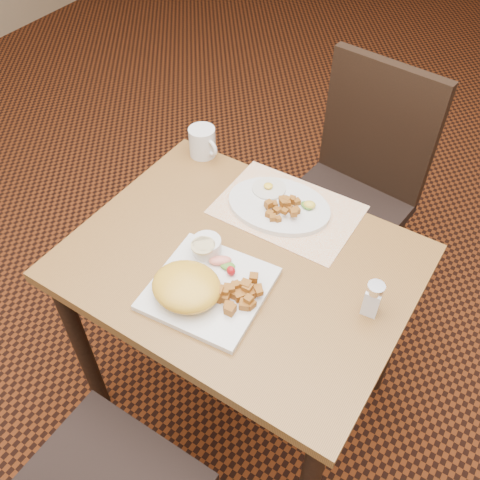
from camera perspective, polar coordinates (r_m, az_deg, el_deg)
name	(u,v)px	position (r m, az deg, el deg)	size (l,w,h in m)	color
ground	(240,393)	(2.05, 0.00, -15.98)	(8.00, 8.00, 0.00)	black
table	(240,285)	(1.51, 0.01, -4.77)	(0.90, 0.70, 0.75)	brown
chair_far	(355,183)	(2.02, 12.12, 5.94)	(0.46, 0.47, 0.97)	black
placemat	(287,210)	(1.57, 5.07, 3.25)	(0.40, 0.28, 0.00)	white
plate_square	(209,288)	(1.36, -3.32, -5.19)	(0.28, 0.28, 0.02)	silver
plate_oval	(279,206)	(1.56, 4.17, 3.66)	(0.30, 0.23, 0.02)	silver
hollandaise_mound	(186,287)	(1.32, -5.77, -4.97)	(0.18, 0.16, 0.07)	gold
ramekin	(206,246)	(1.41, -3.61, -0.64)	(0.08, 0.09, 0.04)	silver
garnish_sq	(224,264)	(1.38, -1.69, -2.57)	(0.09, 0.06, 0.03)	#387223
fried_egg	(269,188)	(1.60, 3.10, 5.55)	(0.10, 0.10, 0.02)	white
garnish_ov	(308,205)	(1.55, 7.32, 3.72)	(0.05, 0.04, 0.02)	#387223
salt_shaker	(373,298)	(1.32, 14.00, -6.04)	(0.05, 0.05, 0.10)	white
coffee_mug	(203,142)	(1.74, -4.00, 10.38)	(0.11, 0.09, 0.10)	silver
home_fries_sq	(237,293)	(1.32, -0.28, -5.69)	(0.11, 0.13, 0.04)	#A8621B
home_fries_ov	(283,207)	(1.53, 4.60, 3.58)	(0.11, 0.12, 0.03)	#A8621B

